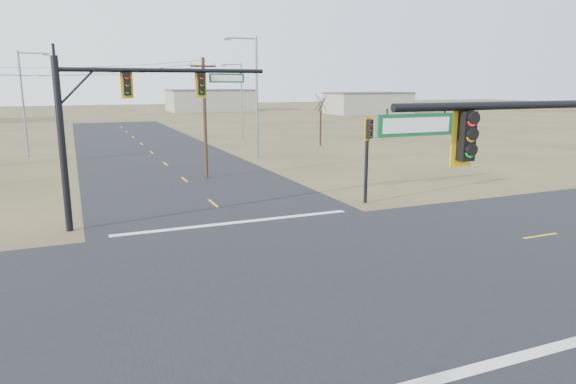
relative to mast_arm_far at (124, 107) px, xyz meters
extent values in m
plane|color=brown|center=(4.82, -9.23, -5.70)|extent=(320.00, 320.00, 0.00)
cube|color=black|center=(4.82, -9.23, -5.69)|extent=(160.00, 14.00, 0.02)
cube|color=black|center=(4.82, -9.23, -5.69)|extent=(14.00, 160.00, 0.02)
cube|color=silver|center=(4.82, -16.73, -5.67)|extent=(12.00, 0.40, 0.01)
cube|color=silver|center=(4.82, -1.73, -5.67)|extent=(12.00, 0.40, 0.01)
cylinder|color=black|center=(8.45, -16.75, 0.60)|extent=(9.87, 0.18, 0.18)
cube|color=#0C5527|center=(4.08, -16.75, 0.25)|extent=(1.80, 0.05, 0.45)
cylinder|color=black|center=(-2.79, 0.00, -1.72)|extent=(0.32, 0.32, 7.98)
cylinder|color=black|center=(2.05, 0.00, 1.67)|extent=(9.68, 0.21, 0.21)
cube|color=#0C5527|center=(5.01, 0.00, 1.32)|extent=(1.80, 0.05, 0.45)
cylinder|color=black|center=(13.01, -0.38, -3.30)|extent=(0.21, 0.21, 4.81)
cylinder|color=#402D1B|center=(6.48, 10.91, -1.43)|extent=(0.25, 0.25, 8.54)
cube|color=#402D1B|center=(6.48, 10.91, 2.24)|extent=(2.00, 0.85, 0.12)
cylinder|color=slate|center=(13.41, 19.43, -0.28)|extent=(0.22, 0.22, 10.84)
cylinder|color=slate|center=(12.11, 19.43, 4.94)|extent=(2.60, 0.13, 0.13)
cube|color=slate|center=(10.81, 19.43, 4.84)|extent=(0.65, 0.44, 0.20)
cylinder|color=slate|center=(17.46, 36.65, -1.10)|extent=(0.18, 0.18, 9.20)
cylinder|color=slate|center=(16.36, 36.65, 3.30)|extent=(2.21, 0.11, 0.11)
cube|color=slate|center=(15.26, 36.65, 3.20)|extent=(0.53, 0.28, 0.17)
cylinder|color=slate|center=(-6.28, 28.21, -0.87)|extent=(0.19, 0.19, 9.66)
cylinder|color=slate|center=(-5.12, 28.21, 3.76)|extent=(2.32, 0.12, 0.12)
cube|color=slate|center=(-3.96, 28.21, 3.66)|extent=(0.53, 0.24, 0.17)
cylinder|color=black|center=(23.04, 25.75, -3.81)|extent=(0.20, 0.20, 3.79)
cube|color=#9B968A|center=(29.82, 100.77, -3.20)|extent=(20.00, 12.00, 5.00)
cube|color=#9B968A|center=(59.82, 75.77, -3.45)|extent=(18.00, 10.00, 4.50)
camera|label=1|loc=(-2.32, -25.31, 1.08)|focal=32.00mm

